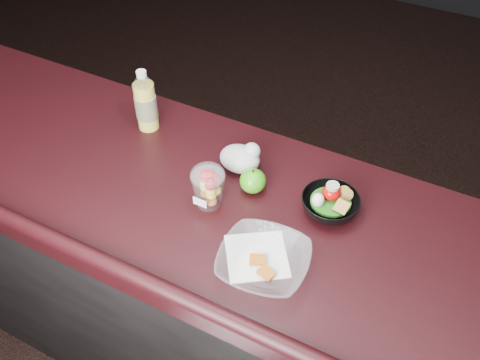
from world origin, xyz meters
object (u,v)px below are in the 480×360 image
object	(u,v)px
lemonade_bottle	(146,105)
fruit_cup	(208,186)
green_apple	(253,181)
takeout_bowl	(264,262)
snack_bowl	(330,203)

from	to	relation	value
lemonade_bottle	fruit_cup	distance (m)	0.42
lemonade_bottle	green_apple	size ratio (longest dim) A/B	2.67
lemonade_bottle	takeout_bowl	xyz separation A→B (m)	(0.60, -0.36, -0.06)
fruit_cup	green_apple	distance (m)	0.14
lemonade_bottle	takeout_bowl	world-z (taller)	lemonade_bottle
fruit_cup	green_apple	xyz separation A→B (m)	(0.09, 0.11, -0.04)
snack_bowl	fruit_cup	bearing A→B (deg)	-157.25
takeout_bowl	green_apple	bearing A→B (deg)	121.92
fruit_cup	takeout_bowl	world-z (taller)	fruit_cup
lemonade_bottle	green_apple	distance (m)	0.47
lemonade_bottle	snack_bowl	world-z (taller)	lemonade_bottle
lemonade_bottle	snack_bowl	distance (m)	0.69
green_apple	takeout_bowl	xyz separation A→B (m)	(0.15, -0.25, -0.01)
green_apple	snack_bowl	bearing A→B (deg)	6.36
green_apple	snack_bowl	distance (m)	0.23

